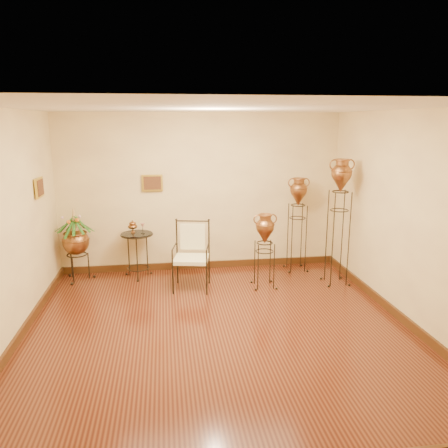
{
  "coord_description": "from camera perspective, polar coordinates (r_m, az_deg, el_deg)",
  "views": [
    {
      "loc": [
        -0.65,
        -5.19,
        2.64
      ],
      "look_at": [
        0.25,
        1.3,
        1.1
      ],
      "focal_mm": 35.0,
      "sensor_mm": 36.0,
      "label": 1
    }
  ],
  "objects": [
    {
      "name": "amphora_short",
      "position": [
        7.09,
        5.32,
        -3.43
      ],
      "size": [
        0.46,
        0.46,
        1.24
      ],
      "rotation": [
        0.0,
        0.0,
        -0.27
      ],
      "color": "#2C2216",
      "rests_on": "ground"
    },
    {
      "name": "amphora_mid",
      "position": [
        7.91,
        9.55,
        0.04
      ],
      "size": [
        0.46,
        0.46,
        1.71
      ],
      "rotation": [
        0.0,
        0.0,
        -0.22
      ],
      "color": "#2C2216",
      "rests_on": "ground"
    },
    {
      "name": "side_table",
      "position": [
        7.69,
        -11.22,
        -3.9
      ],
      "size": [
        0.71,
        0.71,
        0.99
      ],
      "rotation": [
        0.0,
        0.0,
        0.41
      ],
      "color": "#2C2216",
      "rests_on": "ground"
    },
    {
      "name": "planter_urn",
      "position": [
        7.74,
        -18.82,
        -1.83
      ],
      "size": [
        0.7,
        0.7,
        1.3
      ],
      "rotation": [
        0.0,
        0.0,
        -0.01
      ],
      "color": "#2C2216",
      "rests_on": "ground"
    },
    {
      "name": "ground",
      "position": [
        5.86,
        -0.69,
        -13.55
      ],
      "size": [
        5.0,
        5.0,
        0.0
      ],
      "primitive_type": "plane",
      "color": "#5D2B16",
      "rests_on": "ground"
    },
    {
      "name": "armchair",
      "position": [
        7.0,
        -4.3,
        -4.23
      ],
      "size": [
        0.7,
        0.67,
        1.09
      ],
      "rotation": [
        0.0,
        0.0,
        -0.18
      ],
      "color": "#2C2216",
      "rests_on": "ground"
    },
    {
      "name": "room_shell",
      "position": [
        5.32,
        -0.82,
        3.39
      ],
      "size": [
        5.02,
        5.02,
        2.81
      ],
      "color": "#FBE8A2",
      "rests_on": "ground"
    },
    {
      "name": "amphora_tall",
      "position": [
        7.34,
        14.75,
        0.41
      ],
      "size": [
        0.49,
        0.49,
        2.09
      ],
      "rotation": [
        0.0,
        0.0,
        0.21
      ],
      "color": "#2C2216",
      "rests_on": "ground"
    }
  ]
}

